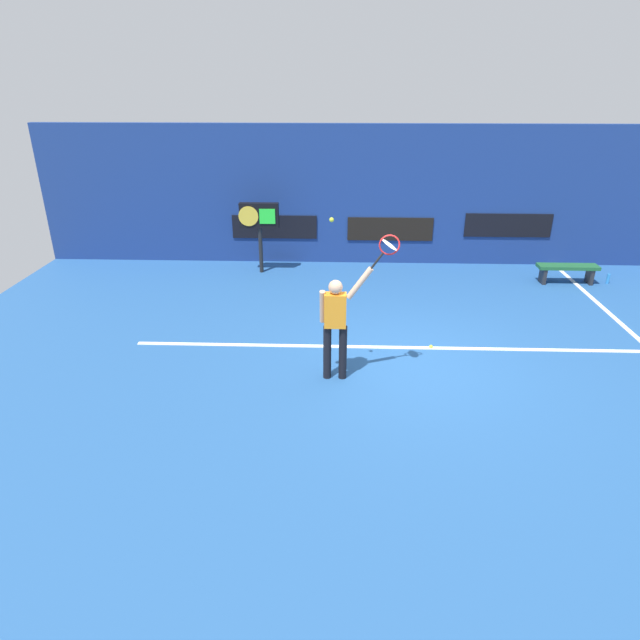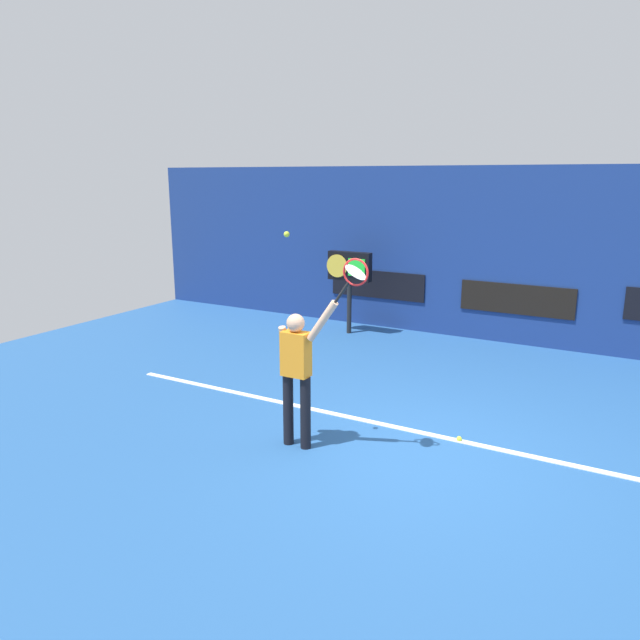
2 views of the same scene
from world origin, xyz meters
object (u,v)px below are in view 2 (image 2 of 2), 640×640
at_px(tennis_racket, 354,275).
at_px(spare_ball, 459,439).
at_px(tennis_ball, 287,234).
at_px(scoreboard_clock, 349,270).
at_px(tennis_player, 297,369).

relative_size(tennis_racket, spare_ball, 8.73).
relative_size(tennis_ball, scoreboard_clock, 0.04).
bearing_deg(tennis_player, tennis_racket, -0.32).
bearing_deg(tennis_racket, spare_ball, 48.80).
bearing_deg(scoreboard_clock, tennis_racket, -62.92).
height_order(tennis_player, spare_ball, tennis_player).
xyz_separation_m(tennis_racket, scoreboard_clock, (-2.67, 5.23, -0.86)).
xyz_separation_m(tennis_player, scoreboard_clock, (-1.92, 5.23, 0.35)).
relative_size(tennis_player, tennis_ball, 28.11).
relative_size(tennis_ball, spare_ball, 1.00).
bearing_deg(scoreboard_clock, tennis_player, -69.84).
relative_size(tennis_player, scoreboard_clock, 1.10).
distance_m(tennis_player, tennis_racket, 1.43).
xyz_separation_m(tennis_racket, tennis_ball, (-0.83, -0.07, 0.41)).
distance_m(scoreboard_clock, spare_ball, 5.66).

